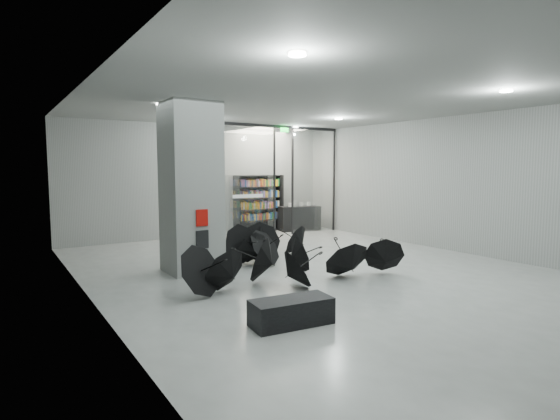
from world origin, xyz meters
TOP-DOWN VIEW (x-y plane):
  - room at (0.00, 0.00)m, footprint 14.00×14.02m
  - column at (-2.50, 2.00)m, footprint 1.20×1.20m
  - fire_cabinet at (-2.50, 1.38)m, footprint 0.28×0.04m
  - info_panel at (-2.50, 1.38)m, footprint 0.30×0.03m
  - exit_sign at (2.40, 5.30)m, footprint 0.30×0.06m
  - glass_partition at (2.39, 5.50)m, footprint 5.06×0.08m
  - bench at (-2.60, -2.30)m, footprint 1.36×0.71m
  - bookshelf at (2.19, 6.75)m, footprint 2.03×0.72m
  - shop_counter at (3.71, 6.18)m, footprint 1.71×0.98m
  - umbrella_cluster at (-0.99, 0.85)m, footprint 5.59×4.60m

SIDE VIEW (x-z plane):
  - bench at x=-2.60m, z-range 0.00..0.42m
  - umbrella_cluster at x=-0.99m, z-range -0.32..0.93m
  - shop_counter at x=3.71m, z-range 0.00..0.96m
  - info_panel at x=-2.50m, z-range 0.64..1.06m
  - bookshelf at x=2.19m, z-range 0.00..2.19m
  - fire_cabinet at x=-2.50m, z-range 1.16..1.54m
  - column at x=-2.50m, z-range 0.00..4.00m
  - glass_partition at x=2.39m, z-range 0.18..4.18m
  - room at x=0.00m, z-range 0.84..4.85m
  - exit_sign at x=2.40m, z-range 3.74..3.90m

